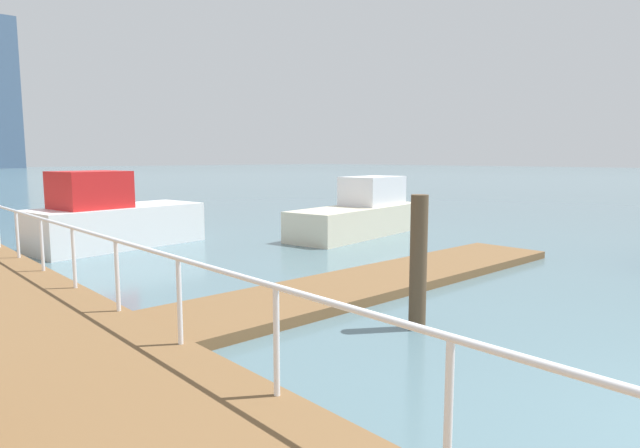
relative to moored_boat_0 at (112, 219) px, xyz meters
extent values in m
plane|color=slate|center=(0.11, 4.16, -0.84)|extent=(300.00, 300.00, 0.00)
cube|color=brown|center=(2.15, -8.49, -0.75)|extent=(11.09, 2.00, 0.18)
cylinder|color=white|center=(-3.04, -13.76, 0.09)|extent=(0.06, 0.06, 1.05)
cylinder|color=white|center=(-3.04, -11.87, 0.09)|extent=(0.06, 0.06, 1.05)
cylinder|color=white|center=(-3.04, -9.98, 0.09)|extent=(0.06, 0.06, 1.05)
cylinder|color=white|center=(-3.04, -8.09, 0.09)|extent=(0.06, 0.06, 1.05)
cylinder|color=white|center=(-3.04, -6.20, 0.09)|extent=(0.06, 0.06, 1.05)
cylinder|color=white|center=(-3.04, -4.31, 0.09)|extent=(0.06, 0.06, 1.05)
cylinder|color=white|center=(-3.04, -2.42, 0.09)|extent=(0.06, 0.06, 1.05)
cylinder|color=white|center=(-3.04, -7.15, 0.61)|extent=(0.06, 24.55, 0.06)
cylinder|color=brown|center=(7.77, -2.98, 0.11)|extent=(0.35, 0.35, 1.89)
cylinder|color=brown|center=(0.53, -10.79, 0.20)|extent=(0.26, 0.26, 2.08)
cube|color=white|center=(0.16, 0.02, -0.23)|extent=(5.13, 2.77, 1.20)
cube|color=red|center=(-0.62, -0.09, 0.89)|extent=(2.05, 1.90, 1.05)
cube|color=beige|center=(7.07, -3.27, -0.34)|extent=(6.00, 2.78, 0.98)
cube|color=white|center=(8.02, -3.10, 0.65)|extent=(2.49, 1.81, 0.99)
camera|label=1|loc=(-5.97, -15.68, 1.80)|focal=29.87mm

